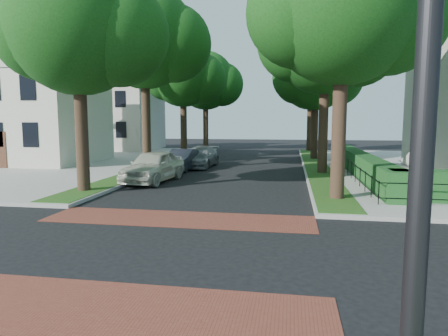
{
  "coord_description": "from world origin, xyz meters",
  "views": [
    {
      "loc": [
        3.64,
        -9.39,
        3.27
      ],
      "look_at": [
        1.32,
        4.41,
        1.6
      ],
      "focal_mm": 32.0,
      "sensor_mm": 36.0,
      "label": 1
    }
  ],
  "objects": [
    {
      "name": "crosswalk_far",
      "position": [
        0.0,
        3.2,
        0.01
      ],
      "size": [
        9.0,
        2.2,
        0.01
      ],
      "primitive_type": "cube",
      "color": "brown",
      "rests_on": "ground"
    },
    {
      "name": "tree_left_mid",
      "position": [
        -5.39,
        15.24,
        8.34
      ],
      "size": [
        8.0,
        6.88,
        11.48
      ],
      "color": "black",
      "rests_on": "sidewalk_nw"
    },
    {
      "name": "house_left_far",
      "position": [
        -15.49,
        31.99,
        5.04
      ],
      "size": [
        10.0,
        9.0,
        10.14
      ],
      "color": "beige",
      "rests_on": "sidewalk_nw"
    },
    {
      "name": "parked_car_front",
      "position": [
        -3.6,
        10.84,
        0.85
      ],
      "size": [
        2.5,
        5.14,
        1.69
      ],
      "primitive_type": "imported",
      "rotation": [
        0.0,
        0.0,
        -0.1
      ],
      "color": "beige",
      "rests_on": "ground"
    },
    {
      "name": "house_left_near",
      "position": [
        -15.49,
        17.99,
        5.04
      ],
      "size": [
        10.0,
        9.0,
        10.14
      ],
      "color": "beige",
      "rests_on": "sidewalk_nw"
    },
    {
      "name": "hedge_main_road",
      "position": [
        7.7,
        15.0,
        0.75
      ],
      "size": [
        1.0,
        18.0,
        1.2
      ],
      "primitive_type": "cube",
      "color": "#163F1A",
      "rests_on": "sidewalk_ne"
    },
    {
      "name": "tree_right_near",
      "position": [
        5.6,
        7.24,
        7.63
      ],
      "size": [
        7.75,
        6.67,
        10.66
      ],
      "color": "black",
      "rests_on": "sidewalk_ne"
    },
    {
      "name": "tree_left_back",
      "position": [
        -5.4,
        33.24,
        7.41
      ],
      "size": [
        7.75,
        6.66,
        10.44
      ],
      "color": "black",
      "rests_on": "sidewalk_nw"
    },
    {
      "name": "parked_car_rear",
      "position": [
        -2.67,
        17.91,
        0.71
      ],
      "size": [
        2.13,
        4.94,
        1.42
      ],
      "primitive_type": "imported",
      "rotation": [
        0.0,
        0.0,
        -0.03
      ],
      "color": "slate",
      "rests_on": "ground"
    },
    {
      "name": "tree_right_far",
      "position": [
        5.6,
        24.22,
        6.91
      ],
      "size": [
        7.25,
        6.23,
        9.74
      ],
      "color": "black",
      "rests_on": "sidewalk_ne"
    },
    {
      "name": "grass_strip_ne",
      "position": [
        5.4,
        19.1,
        0.16
      ],
      "size": [
        1.6,
        29.8,
        0.02
      ],
      "primitive_type": "cube",
      "color": "#284A15",
      "rests_on": "sidewalk_ne"
    },
    {
      "name": "ground",
      "position": [
        0.0,
        0.0,
        0.0
      ],
      "size": [
        120.0,
        120.0,
        0.0
      ],
      "primitive_type": "plane",
      "color": "black",
      "rests_on": "ground"
    },
    {
      "name": "tree_right_back",
      "position": [
        5.6,
        33.23,
        7.27
      ],
      "size": [
        7.5,
        6.45,
        10.2
      ],
      "color": "black",
      "rests_on": "sidewalk_ne"
    },
    {
      "name": "tree_left_far",
      "position": [
        -5.4,
        24.22,
        7.12
      ],
      "size": [
        7.0,
        6.02,
        9.86
      ],
      "color": "black",
      "rests_on": "sidewalk_nw"
    },
    {
      "name": "fence_main_road",
      "position": [
        6.9,
        15.0,
        0.6
      ],
      "size": [
        0.06,
        18.0,
        0.9
      ],
      "primitive_type": null,
      "color": "black",
      "rests_on": "sidewalk_ne"
    },
    {
      "name": "crosswalk_near",
      "position": [
        0.0,
        -3.2,
        0.01
      ],
      "size": [
        9.0,
        2.2,
        0.01
      ],
      "primitive_type": "cube",
      "color": "brown",
      "rests_on": "ground"
    },
    {
      "name": "grass_strip_nw",
      "position": [
        -5.4,
        19.1,
        0.16
      ],
      "size": [
        1.6,
        29.8,
        0.02
      ],
      "primitive_type": "cube",
      "color": "#284A15",
      "rests_on": "sidewalk_nw"
    },
    {
      "name": "tree_right_mid",
      "position": [
        5.61,
        15.25,
        7.99
      ],
      "size": [
        8.25,
        7.09,
        11.22
      ],
      "color": "black",
      "rests_on": "sidewalk_ne"
    },
    {
      "name": "parked_car_middle",
      "position": [
        -3.4,
        15.81,
        0.69
      ],
      "size": [
        1.74,
        4.3,
        1.39
      ],
      "primitive_type": "imported",
      "rotation": [
        0.0,
        0.0,
        -0.06
      ],
      "color": "black",
      "rests_on": "ground"
    },
    {
      "name": "tree_left_near",
      "position": [
        -5.4,
        7.23,
        7.27
      ],
      "size": [
        7.5,
        6.45,
        10.2
      ],
      "color": "black",
      "rests_on": "sidewalk_nw"
    }
  ]
}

